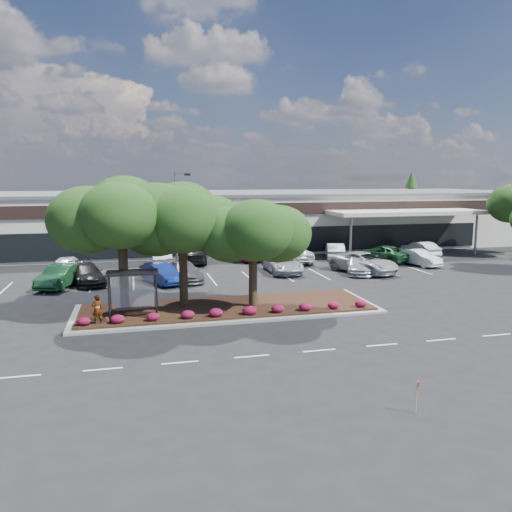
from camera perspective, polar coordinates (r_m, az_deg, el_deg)
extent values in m
plane|color=black|center=(27.02, 2.55, -8.10)|extent=(160.00, 160.00, 0.00)
cube|color=silver|center=(59.43, -6.72, 4.13)|extent=(80.00, 20.00, 6.00)
cube|color=#59585B|center=(59.26, -6.78, 7.11)|extent=(80.40, 20.40, 0.30)
cube|color=black|center=(49.37, -5.29, 5.28)|extent=(80.00, 0.25, 1.20)
cube|color=black|center=(49.67, -5.24, 1.59)|extent=(60.00, 0.18, 2.60)
cube|color=#AA100C|center=(48.77, -12.30, 5.07)|extent=(6.00, 0.12, 1.00)
cube|color=silver|center=(53.85, 16.75, 4.81)|extent=(16.00, 5.00, 0.40)
cylinder|color=slate|center=(49.06, 10.76, 1.97)|extent=(0.24, 0.24, 4.20)
cylinder|color=slate|center=(56.32, 23.84, 2.24)|extent=(0.24, 0.24, 4.20)
cube|color=gray|center=(30.29, -3.25, -6.08)|extent=(18.00, 6.00, 0.15)
cube|color=#3D2316|center=(30.26, -3.26, -5.85)|extent=(17.20, 5.20, 0.12)
cube|color=silver|center=(22.71, -25.37, -12.33)|extent=(1.60, 0.12, 0.01)
cube|color=silver|center=(22.28, -17.10, -12.26)|extent=(1.60, 0.12, 0.01)
cube|color=silver|center=(22.29, -8.68, -11.94)|extent=(1.60, 0.12, 0.01)
cube|color=silver|center=(22.77, -0.48, -11.39)|extent=(1.60, 0.12, 0.01)
cube|color=silver|center=(23.67, 7.22, -10.66)|extent=(1.60, 0.12, 0.01)
cube|color=silver|center=(24.95, 14.20, -9.83)|extent=(1.60, 0.12, 0.01)
cube|color=silver|center=(26.55, 20.39, -8.97)|extent=(1.60, 0.12, 0.01)
cube|color=silver|center=(28.43, 25.79, -8.13)|extent=(1.60, 0.12, 0.01)
cube|color=silver|center=(40.14, -26.79, -3.40)|extent=(0.12, 5.00, 0.01)
cube|color=silver|center=(39.57, -22.55, -3.29)|extent=(0.12, 5.00, 0.01)
cube|color=silver|center=(39.21, -18.21, -3.16)|extent=(0.12, 5.00, 0.01)
cube|color=silver|center=(39.08, -13.82, -3.00)|extent=(0.12, 5.00, 0.01)
cube|color=silver|center=(39.18, -9.42, -2.83)|extent=(0.12, 5.00, 0.01)
cube|color=silver|center=(39.51, -5.08, -2.65)|extent=(0.12, 5.00, 0.01)
cube|color=silver|center=(40.07, -0.83, -2.45)|extent=(0.12, 5.00, 0.01)
cube|color=silver|center=(40.83, 3.28, -2.25)|extent=(0.12, 5.00, 0.01)
cube|color=silver|center=(41.80, 7.21, -2.05)|extent=(0.12, 5.00, 0.01)
cube|color=silver|center=(42.95, 10.95, -1.84)|extent=(0.12, 5.00, 0.01)
cube|color=silver|center=(44.28, 14.48, -1.64)|extent=(0.12, 5.00, 0.01)
cube|color=silver|center=(45.77, 17.79, -1.45)|extent=(0.12, 5.00, 0.01)
cylinder|color=black|center=(28.98, -16.34, -4.20)|extent=(0.08, 0.08, 2.50)
cylinder|color=black|center=(28.96, -11.39, -4.02)|extent=(0.08, 0.08, 2.50)
cylinder|color=black|center=(27.71, -16.45, -4.80)|extent=(0.08, 0.08, 2.50)
cylinder|color=black|center=(27.70, -11.27, -4.61)|extent=(0.08, 0.08, 2.50)
cube|color=black|center=(28.04, -13.96, -1.84)|extent=(2.75, 1.55, 0.10)
cube|color=silver|center=(28.91, -13.88, -3.87)|extent=(2.30, 0.03, 2.00)
cube|color=black|center=(28.74, -13.81, -5.84)|extent=(2.00, 0.35, 0.06)
cone|color=#1D3912|center=(80.31, 17.25, 6.09)|extent=(3.96, 3.96, 9.00)
imported|color=#594C47|center=(27.80, -17.69, -5.84)|extent=(0.62, 0.47, 1.53)
cube|color=gray|center=(39.74, -8.98, -2.37)|extent=(0.50, 0.50, 0.40)
cylinder|color=slate|center=(39.14, -9.13, 3.66)|extent=(0.14, 0.14, 7.98)
cube|color=slate|center=(39.15, -8.65, 9.30)|extent=(0.93, 0.47, 0.14)
cube|color=black|center=(39.34, -7.96, 9.21)|extent=(0.52, 0.42, 0.18)
cube|color=tan|center=(18.33, 17.86, -15.14)|extent=(0.03, 0.03, 1.13)
cube|color=#FF43A7|center=(18.17, 18.07, -13.74)|extent=(0.02, 0.14, 0.18)
imported|color=black|center=(39.68, -18.79, -1.95)|extent=(3.44, 5.56, 1.50)
imported|color=#194225|center=(39.16, -21.41, -2.13)|extent=(3.30, 5.25, 1.63)
imported|color=#515057|center=(39.08, -8.25, -1.75)|extent=(2.92, 5.32, 1.46)
imported|color=navy|center=(38.30, -10.69, -2.02)|extent=(3.13, 4.75, 1.48)
imported|color=#A6ADB3|center=(41.99, 3.04, -0.88)|extent=(2.66, 5.56, 1.53)
imported|color=#ACAEB9|center=(42.45, 11.53, -1.05)|extent=(3.30, 5.13, 1.38)
imported|color=#BCBCBC|center=(42.93, 12.22, -0.74)|extent=(5.05, 6.76, 1.71)
imported|color=white|center=(47.71, 18.10, -0.18)|extent=(2.68, 4.64, 1.45)
imported|color=#B9B9B9|center=(43.88, -20.74, -1.05)|extent=(2.18, 5.22, 1.51)
imported|color=silver|center=(45.40, -10.73, -0.25)|extent=(1.72, 4.82, 1.58)
imported|color=black|center=(46.90, -6.93, 0.07)|extent=(2.65, 5.34, 1.49)
imported|color=maroon|center=(48.22, -1.31, 0.51)|extent=(2.81, 5.47, 1.72)
imported|color=slate|center=(48.52, 1.68, 0.37)|extent=(3.01, 4.38, 1.38)
imported|color=silver|center=(47.32, 4.26, 0.32)|extent=(3.34, 6.34, 1.70)
imported|color=#9CA0A7|center=(49.83, 8.99, 0.59)|extent=(3.03, 5.00, 1.56)
imported|color=#1C4D29|center=(48.93, 14.30, 0.27)|extent=(4.52, 6.20, 1.57)
imported|color=silver|center=(53.21, 18.28, 0.76)|extent=(2.05, 4.78, 1.53)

